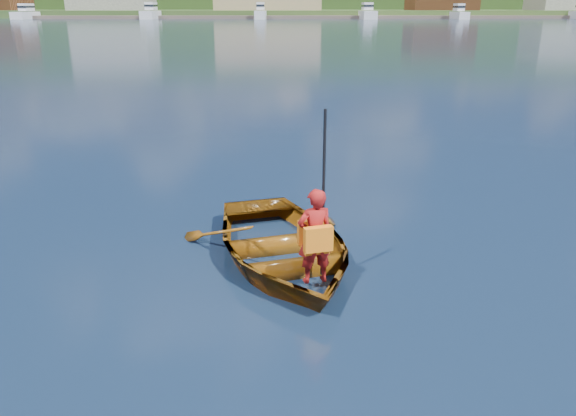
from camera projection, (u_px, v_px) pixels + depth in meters
ground at (261, 239)px, 8.28m from camera, size 600.00×600.00×0.00m
rowboat at (282, 246)px, 7.53m from camera, size 3.31×3.98×0.71m
child_paddler at (315, 236)px, 6.59m from camera, size 0.49×0.42×2.05m
dock at (325, 17)px, 147.35m from camera, size 160.04×9.90×0.80m
marina_yachts at (326, 13)px, 142.58m from camera, size 146.43×13.32×4.28m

